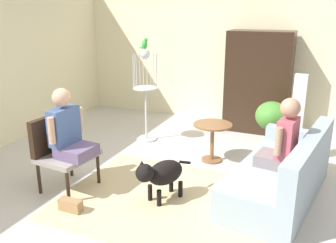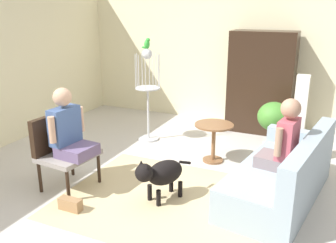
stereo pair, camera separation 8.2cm
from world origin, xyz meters
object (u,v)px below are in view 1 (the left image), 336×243
Objects in this scene: armchair at (60,146)px; handbag at (71,205)px; person_on_couch at (283,139)px; parrot at (145,44)px; round_end_table at (212,135)px; armoire_cabinet at (258,82)px; column_lamp at (297,119)px; potted_plant at (271,120)px; couch at (283,175)px; dog at (162,173)px; bird_cage_stand at (146,92)px; person_on_armchair at (68,130)px.

handbag is (0.48, -0.48, -0.49)m from armchair.
parrot is (-2.41, 1.20, 0.91)m from person_on_couch.
round_end_table is 1.85m from armoire_cabinet.
armoire_cabinet is at bearing 60.25° from armchair.
armoire_cabinet is at bearing 123.46° from column_lamp.
armoire_cabinet is at bearing 37.99° from parrot.
potted_plant is at bearing -68.14° from armoire_cabinet.
couch reaches higher than dog.
couch is at bearing 17.22° from armchair.
armoire_cabinet is (-0.81, 1.22, 0.27)m from column_lamp.
round_end_table is at bearing 146.76° from couch.
dog reaches higher than handbag.
column_lamp reaches higher than handbag.
bird_cage_stand is 2.12m from armoire_cabinet.
couch is 2.78m from bird_cage_stand.
couch is 1.30× the size of bird_cage_stand.
couch is 11.72× the size of parrot.
armoire_cabinet is (1.73, 3.33, 0.12)m from person_on_armchair.
dog is 2.21m from bird_cage_stand.
potted_plant is at bearing 102.60° from person_on_couch.
handbag is at bearing -83.99° from parrot.
armoire_cabinet is (0.55, 3.14, 0.57)m from dog.
person_on_couch is 1.29m from column_lamp.
dog is at bearing -99.89° from armoire_cabinet.
bird_cage_stand is (0.06, 2.02, 0.06)m from person_on_armchair.
potted_plant reaches higher than handbag.
armchair is 0.30m from person_on_armchair.
armchair is 1.11× the size of person_on_armchair.
round_end_table is (-1.08, 0.76, -0.35)m from person_on_couch.
armoire_cabinet is (1.67, 1.30, 0.06)m from bird_cage_stand.
bird_cage_stand is at bearing -142.02° from armoire_cabinet.
potted_plant is at bearing 104.28° from couch.
parrot is 2.68m from column_lamp.
armchair is at bearing -134.88° from round_end_table.
bird_cage_stand is at bearing 96.03° from handbag.
armchair is 2.31m from parrot.
dog is (-1.29, -0.64, -0.41)m from person_on_couch.
person_on_couch is at bearing -151.51° from couch.
person_on_couch is 1.45× the size of round_end_table.
armchair is at bearing -119.75° from armoire_cabinet.
column_lamp reaches higher than potted_plant.
person_on_armchair reaches higher than handbag.
person_on_armchair and column_lamp have the same top height.
potted_plant is (-0.37, 1.44, 0.25)m from couch.
armchair is 0.71× the size of column_lamp.
person_on_armchair is 0.53× the size of bird_cage_stand.
person_on_couch is 1.02× the size of potted_plant.
round_end_table is (1.40, 1.58, -0.39)m from person_on_armchair.
dog is at bearing 36.92° from handbag.
potted_plant is (0.96, 2.10, 0.19)m from dog.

